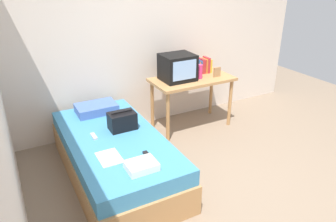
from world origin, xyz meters
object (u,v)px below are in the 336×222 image
at_px(pillow, 96,108).
at_px(folded_towel, 141,166).
at_px(handbag, 122,121).
at_px(magazine, 109,158).
at_px(remote_dark, 148,155).
at_px(picture_frame, 217,72).
at_px(desk, 192,85).
at_px(tv, 177,67).
at_px(remote_silver, 94,136).
at_px(water_bottle, 200,72).
at_px(book_row, 203,66).
at_px(bed, 115,156).

xyz_separation_m(pillow, folded_towel, (-0.00, -1.41, -0.02)).
bearing_deg(pillow, handbag, -77.42).
height_order(magazine, remote_dark, remote_dark).
height_order(picture_frame, folded_towel, picture_frame).
bearing_deg(desk, tv, 171.10).
relative_size(remote_silver, folded_towel, 0.51).
height_order(water_bottle, remote_dark, water_bottle).
xyz_separation_m(tv, water_bottle, (0.31, -0.09, -0.08)).
bearing_deg(remote_silver, water_bottle, 16.39).
relative_size(handbag, remote_dark, 1.92).
distance_m(desk, tv, 0.36).
bearing_deg(book_row, magazine, -147.79).
bearing_deg(book_row, desk, -152.49).
xyz_separation_m(tv, picture_frame, (0.56, -0.15, -0.11)).
distance_m(water_bottle, remote_dark, 1.78).
xyz_separation_m(desk, remote_dark, (-1.25, -1.18, -0.15)).
bearing_deg(bed, handbag, 40.35).
height_order(water_bottle, remote_silver, water_bottle).
height_order(desk, pillow, desk).
bearing_deg(magazine, handbag, 56.97).
distance_m(bed, remote_silver, 0.34).
bearing_deg(book_row, remote_silver, -159.64).
bearing_deg(handbag, picture_frame, 14.16).
bearing_deg(water_bottle, picture_frame, -12.41).
distance_m(handbag, magazine, 0.62).
relative_size(picture_frame, remote_silver, 0.96).
xyz_separation_m(tv, remote_silver, (-1.38, -0.59, -0.42)).
relative_size(desk, water_bottle, 5.80).
height_order(desk, magazine, desk).
bearing_deg(pillow, magazine, -100.50).
relative_size(picture_frame, remote_dark, 0.89).
relative_size(tv, magazine, 1.52).
bearing_deg(bed, book_row, 25.17).
height_order(tv, folded_towel, tv).
distance_m(water_bottle, picture_frame, 0.26).
bearing_deg(handbag, pillow, 102.58).
relative_size(bed, remote_dark, 12.82).
bearing_deg(bed, pillow, 88.09).
distance_m(book_row, magazine, 2.22).
relative_size(pillow, remote_dark, 3.19).
distance_m(pillow, handbag, 0.60).
bearing_deg(magazine, remote_dark, -24.16).
height_order(water_bottle, picture_frame, water_bottle).
height_order(tv, magazine, tv).
bearing_deg(tv, remote_silver, -156.87).
xyz_separation_m(desk, picture_frame, (0.34, -0.12, 0.17)).
bearing_deg(picture_frame, handbag, -165.84).
relative_size(bed, remote_silver, 13.89).
relative_size(book_row, handbag, 0.80).
distance_m(book_row, handbag, 1.68).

